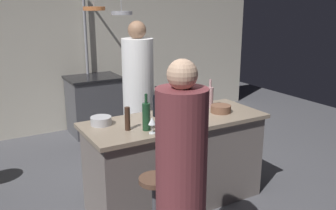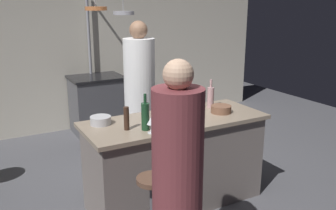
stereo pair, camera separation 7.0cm
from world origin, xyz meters
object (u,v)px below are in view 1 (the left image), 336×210
stove_range (95,105)px  chef (139,100)px  wine_bottle_dark (156,105)px  wine_bottle_green (146,116)px  mixing_bowl_wooden (221,109)px  guest_left (181,187)px  mixing_bowl_steel (101,121)px  wine_bottle_rose (210,97)px  pepper_mill (127,119)px  wine_glass_by_chef (162,115)px  wine_glass_near_left_guest (152,122)px  mixing_bowl_ceramic (191,112)px

stove_range → chef: 1.46m
stove_range → wine_bottle_dark: wine_bottle_dark is taller
wine_bottle_green → mixing_bowl_wooden: bearing=6.6°
stove_range → guest_left: guest_left is taller
guest_left → mixing_bowl_steel: 1.19m
wine_bottle_dark → mixing_bowl_wooden: 0.67m
guest_left → wine_bottle_rose: bearing=46.9°
wine_bottle_green → pepper_mill: bearing=149.9°
wine_glass_by_chef → mixing_bowl_steel: wine_glass_by_chef is taller
stove_range → mixing_bowl_steel: mixing_bowl_steel is taller
wine_glass_near_left_guest → wine_glass_by_chef: 0.20m
wine_bottle_dark → mixing_bowl_wooden: size_ratio=1.47×
stove_range → wine_glass_by_chef: wine_glass_by_chef is taller
wine_glass_by_chef → mixing_bowl_ceramic: (0.42, 0.15, -0.07)m
mixing_bowl_wooden → chef: bearing=110.4°
guest_left → mixing_bowl_ceramic: size_ratio=10.18×
chef → mixing_bowl_wooden: bearing=-69.6°
wine_bottle_dark → wine_glass_near_left_guest: bearing=-122.1°
chef → mixing_bowl_ceramic: 1.04m
stove_range → mixing_bowl_ceramic: size_ratio=5.48×
pepper_mill → wine_glass_by_chef: size_ratio=1.44×
chef → wine_bottle_green: 1.32m
pepper_mill → wine_bottle_rose: bearing=12.6°
mixing_bowl_steel → stove_range: bearing=73.0°
wine_glass_near_left_guest → wine_bottle_green: bearing=92.3°
guest_left → mixing_bowl_wooden: bearing=41.5°
stove_range → wine_bottle_dark: 2.36m
chef → guest_left: bearing=-107.7°
wine_glass_by_chef → mixing_bowl_ceramic: size_ratio=0.90×
wine_bottle_rose → mixing_bowl_ceramic: bearing=-156.0°
stove_range → pepper_mill: pepper_mill is taller
wine_bottle_rose → chef: bearing=115.9°
wine_bottle_rose → wine_glass_near_left_guest: wine_bottle_rose is taller
wine_bottle_green → wine_bottle_rose: bearing=19.2°
wine_bottle_green → mixing_bowl_wooden: size_ratio=1.59×
chef → wine_glass_near_left_guest: size_ratio=12.23×
stove_range → chef: chef is taller
guest_left → mixing_bowl_wooden: (1.06, 0.93, 0.17)m
wine_glass_by_chef → mixing_bowl_ceramic: 0.45m
guest_left → pepper_mill: size_ratio=7.88×
chef → wine_bottle_green: (-0.49, -1.20, 0.20)m
stove_range → pepper_mill: bearing=-102.1°
mixing_bowl_wooden → wine_bottle_green: bearing=-173.4°
pepper_mill → mixing_bowl_ceramic: 0.74m
wine_bottle_rose → mixing_bowl_wooden: wine_bottle_rose is taller
wine_bottle_green → guest_left: bearing=-100.6°
mixing_bowl_wooden → mixing_bowl_steel: bearing=168.9°
wine_bottle_dark → wine_glass_near_left_guest: wine_bottle_dark is taller
wine_bottle_green → wine_glass_by_chef: wine_bottle_green is taller
pepper_mill → mixing_bowl_steel: pepper_mill is taller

